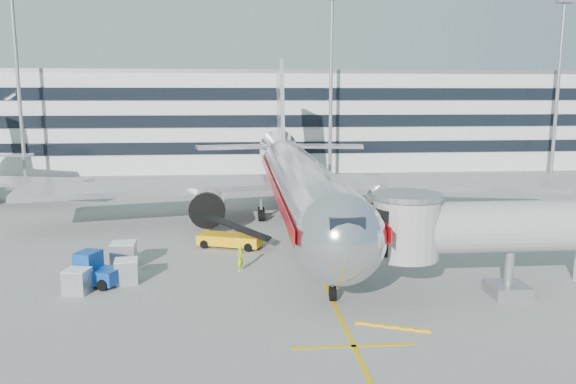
{
  "coord_description": "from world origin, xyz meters",
  "views": [
    {
      "loc": [
        -5.3,
        -38.55,
        11.69
      ],
      "look_at": [
        -1.34,
        6.13,
        4.0
      ],
      "focal_mm": 35.0,
      "sensor_mm": 36.0,
      "label": 1
    }
  ],
  "objects": [
    {
      "name": "ramp_worker",
      "position": [
        -5.26,
        -1.84,
        0.91
      ],
      "size": [
        0.68,
        0.79,
        1.82
      ],
      "primitive_type": "imported",
      "rotation": [
        0.0,
        0.0,
        1.12
      ],
      "color": "#C0EA18",
      "rests_on": "ground"
    },
    {
      "name": "cargo_container_right",
      "position": [
        -13.31,
        -0.24,
        0.88
      ],
      "size": [
        1.7,
        1.7,
        1.74
      ],
      "color": "#AFB1B7",
      "rests_on": "ground"
    },
    {
      "name": "main_jet",
      "position": [
        0.0,
        11.72,
        4.23
      ],
      "size": [
        50.95,
        48.7,
        16.06
      ],
      "color": "silver",
      "rests_on": "ground"
    },
    {
      "name": "terminal",
      "position": [
        0.0,
        57.95,
        7.8
      ],
      "size": [
        150.0,
        24.25,
        15.6
      ],
      "color": "silver",
      "rests_on": "ground"
    },
    {
      "name": "ground",
      "position": [
        0.0,
        0.0,
        0.0
      ],
      "size": [
        180.0,
        180.0,
        0.0
      ],
      "primitive_type": "plane",
      "color": "gray",
      "rests_on": "ground"
    },
    {
      "name": "light_mast_west",
      "position": [
        -35.0,
        42.0,
        14.88
      ],
      "size": [
        2.4,
        1.2,
        25.45
      ],
      "color": "gray",
      "rests_on": "ground"
    },
    {
      "name": "cargo_container_left",
      "position": [
        -12.48,
        -3.64,
        0.76
      ],
      "size": [
        1.59,
        1.59,
        1.51
      ],
      "color": "#AFB1B7",
      "rests_on": "ground"
    },
    {
      "name": "lead_in_line",
      "position": [
        0.0,
        10.0,
        0.01
      ],
      "size": [
        0.25,
        70.0,
        0.01
      ],
      "primitive_type": "cube",
      "color": "#DBA00B",
      "rests_on": "ground"
    },
    {
      "name": "light_mast_centre",
      "position": [
        8.0,
        42.0,
        14.88
      ],
      "size": [
        2.4,
        1.2,
        25.45
      ],
      "color": "gray",
      "rests_on": "ground"
    },
    {
      "name": "baggage_tug",
      "position": [
        -14.37,
        -3.94,
        0.93
      ],
      "size": [
        3.24,
        2.65,
        2.13
      ],
      "color": "#0D3C92",
      "rests_on": "ground"
    },
    {
      "name": "light_mast_east",
      "position": [
        42.0,
        42.0,
        14.88
      ],
      "size": [
        2.4,
        1.2,
        25.45
      ],
      "color": "gray",
      "rests_on": "ground"
    },
    {
      "name": "cargo_container_front",
      "position": [
        -15.06,
        -5.32,
        0.73
      ],
      "size": [
        1.61,
        1.61,
        1.46
      ],
      "color": "#AFB1B7",
      "rests_on": "ground"
    },
    {
      "name": "stop_bar",
      "position": [
        0.0,
        -14.0,
        0.01
      ],
      "size": [
        6.0,
        0.25,
        0.01
      ],
      "primitive_type": "cube",
      "color": "#DBA00B",
      "rests_on": "ground"
    },
    {
      "name": "jet_bridge",
      "position": [
        12.18,
        -8.0,
        3.87
      ],
      "size": [
        17.8,
        4.5,
        7.0
      ],
      "color": "silver",
      "rests_on": "ground"
    },
    {
      "name": "belt_loader",
      "position": [
        -6.07,
        4.24,
        0.71
      ],
      "size": [
        5.31,
        3.38,
        2.49
      ],
      "color": "#FFAA0A",
      "rests_on": "ground"
    }
  ]
}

